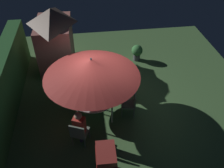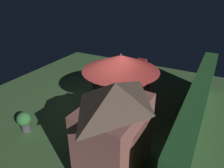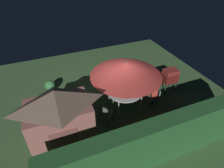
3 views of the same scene
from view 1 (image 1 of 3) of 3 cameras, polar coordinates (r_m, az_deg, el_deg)
The scene contains 11 objects.
ground_plane at distance 8.65m, azimuth -0.45°, elevation -4.71°, with size 11.00×11.00×0.00m, color #47703D.
hedge_backdrop at distance 8.46m, azimuth -24.74°, elevation -2.12°, with size 7.12×0.53×1.82m.
garden_shed at distance 10.00m, azimuth -13.47°, elevation 10.40°, with size 2.13×1.45×2.60m.
patio_table at distance 7.87m, azimuth -4.45°, elevation -3.00°, with size 1.55×1.55×0.78m.
patio_umbrella at distance 7.14m, azimuth -4.91°, elevation 3.82°, with size 2.98×2.98×2.25m.
bbq_grill at distance 6.19m, azimuth -1.42°, elevation -17.64°, with size 0.71×0.52×1.20m.
chair_near_shed at distance 7.17m, azimuth -7.90°, elevation -11.41°, with size 0.61×0.60×0.90m.
chair_far_side at distance 7.97m, azimuth 4.52°, elevation -4.39°, with size 0.54×0.54×0.90m.
chair_toward_hedge at distance 8.93m, azimuth -9.32°, elevation 0.85°, with size 0.63×0.63×0.90m.
potted_plant_by_shed at distance 10.68m, azimuth 5.99°, elevation 7.71°, with size 0.49×0.49×0.73m.
person_in_red at distance 7.02m, azimuth -7.84°, elevation -9.54°, with size 0.35×0.41×1.26m.
Camera 1 is at (-6.11, 0.76, 6.07)m, focal length 38.26 mm.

